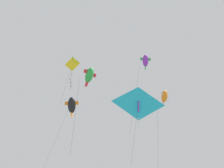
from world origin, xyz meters
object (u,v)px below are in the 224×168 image
Objects in this scene: kite_fish_upper_right at (145,61)px; kite_fish_low_drifter at (89,75)px; kite_fish_mid_left at (72,105)px; kite_fish_near_right at (164,97)px; kite_diamond_highest at (72,64)px; kite_delta_near_left at (138,104)px.

kite_fish_upper_right reaches higher than kite_fish_low_drifter.
kite_fish_near_right is at bearing -19.49° from kite_fish_mid_left.
kite_fish_upper_right reaches higher than kite_fish_mid_left.
kite_fish_mid_left is at bearing 92.59° from kite_diamond_highest.
kite_fish_low_drifter is (4.74, 7.82, -1.45)m from kite_fish_near_right.
kite_fish_upper_right is at bearing -174.38° from kite_fish_near_right.
kite_diamond_highest is (8.05, 1.87, 0.82)m from kite_fish_upper_right.
kite_diamond_highest is at bearing 165.27° from kite_fish_upper_right.
kite_delta_near_left is 0.66× the size of kite_fish_near_right.
kite_fish_upper_right is 8.27m from kite_fish_low_drifter.
kite_fish_mid_left is (9.94, -4.76, 5.41)m from kite_delta_near_left.
kite_diamond_highest is (7.65, -0.53, 7.79)m from kite_delta_near_left.
kite_delta_near_left is 10.93m from kite_diamond_highest.
kite_fish_low_drifter is at bearing -169.07° from kite_delta_near_left.
kite_fish_low_drifter is at bearing -65.58° from kite_diamond_highest.
kite_diamond_highest is at bearing 144.67° from kite_fish_near_right.
kite_fish_upper_right is at bearing -12.77° from kite_diamond_highest.
kite_diamond_highest reaches higher than kite_fish_upper_right.
kite_fish_low_drifter is at bearing -69.04° from kite_fish_mid_left.
kite_diamond_highest reaches higher than kite_fish_low_drifter.
kite_delta_near_left is at bearing -127.36° from kite_fish_upper_right.
kite_fish_mid_left reaches higher than kite_fish_low_drifter.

